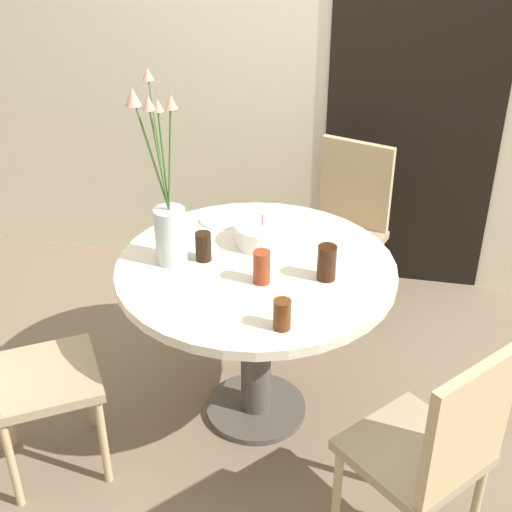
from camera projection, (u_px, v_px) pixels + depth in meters
ground_plane at (256, 410)px, 3.20m from camera, size 16.00×16.00×0.00m
wall_back at (306, 46)px, 3.64m from camera, size 8.00×0.05×2.60m
doorway_panel at (415, 108)px, 3.65m from camera, size 0.90×0.01×2.05m
dining_table at (256, 296)px, 2.89m from camera, size 1.11×1.11×0.76m
chair_far_back at (346, 222)px, 3.64m from camera, size 0.50×0.50×0.92m
chair_left_flank at (19, 366)px, 2.65m from camera, size 0.55×0.55×0.92m
chair_right_flank at (434, 448)px, 2.29m from camera, size 0.56×0.56×0.92m
birthday_cake at (262, 234)px, 2.94m from camera, size 0.23×0.23×0.13m
flower_vase at (168, 216)px, 2.73m from camera, size 0.20×0.27×0.74m
side_plate at (220, 220)px, 3.13m from camera, size 0.18×0.18×0.01m
drink_glass_0 at (262, 267)px, 2.67m from camera, size 0.07×0.07×0.13m
drink_glass_1 at (282, 314)px, 2.42m from camera, size 0.06×0.06×0.11m
drink_glass_2 at (327, 263)px, 2.69m from camera, size 0.07×0.07×0.14m
drink_glass_3 at (203, 247)px, 2.82m from camera, size 0.06×0.06×0.12m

